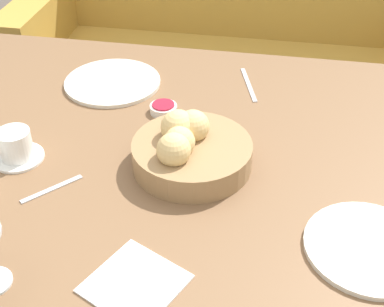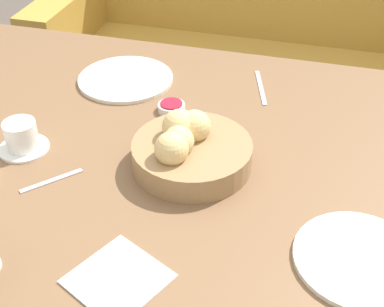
{
  "view_description": "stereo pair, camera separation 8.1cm",
  "coord_description": "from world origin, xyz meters",
  "px_view_note": "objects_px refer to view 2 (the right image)",
  "views": [
    {
      "loc": [
        0.21,
        -0.91,
        1.4
      ],
      "look_at": [
        0.06,
        -0.04,
        0.74
      ],
      "focal_mm": 50.0,
      "sensor_mm": 36.0,
      "label": 1
    },
    {
      "loc": [
        0.29,
        -0.9,
        1.4
      ],
      "look_at": [
        0.06,
        -0.04,
        0.74
      ],
      "focal_mm": 50.0,
      "sensor_mm": 36.0,
      "label": 2
    }
  ],
  "objects_px": {
    "couch": "(254,78)",
    "knife_silver": "(261,87)",
    "plate_near_right": "(360,259)",
    "jam_bowl_berry": "(171,107)",
    "spoon_coffee": "(52,181)",
    "bread_basket": "(189,149)",
    "coffee_cup": "(22,138)",
    "napkin": "(118,279)",
    "plate_far_center": "(126,79)"
  },
  "relations": [
    {
      "from": "plate_far_center",
      "to": "napkin",
      "type": "relative_size",
      "value": 1.34
    },
    {
      "from": "bread_basket",
      "to": "plate_near_right",
      "type": "xyz_separation_m",
      "value": [
        0.35,
        -0.18,
        -0.04
      ]
    },
    {
      "from": "couch",
      "to": "knife_silver",
      "type": "distance_m",
      "value": 0.83
    },
    {
      "from": "plate_near_right",
      "to": "coffee_cup",
      "type": "xyz_separation_m",
      "value": [
        -0.71,
        0.14,
        0.03
      ]
    },
    {
      "from": "couch",
      "to": "plate_near_right",
      "type": "relative_size",
      "value": 7.27
    },
    {
      "from": "plate_near_right",
      "to": "napkin",
      "type": "xyz_separation_m",
      "value": [
        -0.38,
        -0.15,
        -0.0
      ]
    },
    {
      "from": "bread_basket",
      "to": "jam_bowl_berry",
      "type": "bearing_deg",
      "value": 117.03
    },
    {
      "from": "spoon_coffee",
      "to": "knife_silver",
      "type": "bearing_deg",
      "value": 54.74
    },
    {
      "from": "couch",
      "to": "plate_far_center",
      "type": "distance_m",
      "value": 0.91
    },
    {
      "from": "jam_bowl_berry",
      "to": "couch",
      "type": "bearing_deg",
      "value": 85.64
    },
    {
      "from": "coffee_cup",
      "to": "napkin",
      "type": "distance_m",
      "value": 0.44
    },
    {
      "from": "coffee_cup",
      "to": "knife_silver",
      "type": "bearing_deg",
      "value": 41.68
    },
    {
      "from": "plate_near_right",
      "to": "knife_silver",
      "type": "height_order",
      "value": "plate_near_right"
    },
    {
      "from": "couch",
      "to": "coffee_cup",
      "type": "distance_m",
      "value": 1.25
    },
    {
      "from": "plate_near_right",
      "to": "coffee_cup",
      "type": "height_order",
      "value": "coffee_cup"
    },
    {
      "from": "napkin",
      "to": "plate_far_center",
      "type": "bearing_deg",
      "value": 110.06
    },
    {
      "from": "plate_near_right",
      "to": "couch",
      "type": "bearing_deg",
      "value": 106.63
    },
    {
      "from": "jam_bowl_berry",
      "to": "plate_near_right",
      "type": "bearing_deg",
      "value": -39.69
    },
    {
      "from": "couch",
      "to": "plate_far_center",
      "type": "xyz_separation_m",
      "value": [
        -0.23,
        -0.79,
        0.38
      ]
    },
    {
      "from": "bread_basket",
      "to": "spoon_coffee",
      "type": "distance_m",
      "value": 0.29
    },
    {
      "from": "jam_bowl_berry",
      "to": "knife_silver",
      "type": "height_order",
      "value": "jam_bowl_berry"
    },
    {
      "from": "knife_silver",
      "to": "napkin",
      "type": "height_order",
      "value": "napkin"
    },
    {
      "from": "couch",
      "to": "jam_bowl_berry",
      "type": "relative_size",
      "value": 25.16
    },
    {
      "from": "plate_far_center",
      "to": "spoon_coffee",
      "type": "relative_size",
      "value": 2.39
    },
    {
      "from": "jam_bowl_berry",
      "to": "napkin",
      "type": "height_order",
      "value": "jam_bowl_berry"
    },
    {
      "from": "bread_basket",
      "to": "spoon_coffee",
      "type": "relative_size",
      "value": 2.38
    },
    {
      "from": "bread_basket",
      "to": "napkin",
      "type": "bearing_deg",
      "value": -95.16
    },
    {
      "from": "knife_silver",
      "to": "coffee_cup",
      "type": "bearing_deg",
      "value": -138.32
    },
    {
      "from": "bread_basket",
      "to": "napkin",
      "type": "relative_size",
      "value": 1.34
    },
    {
      "from": "jam_bowl_berry",
      "to": "napkin",
      "type": "xyz_separation_m",
      "value": [
        0.07,
        -0.52,
        -0.01
      ]
    },
    {
      "from": "jam_bowl_berry",
      "to": "spoon_coffee",
      "type": "height_order",
      "value": "jam_bowl_berry"
    },
    {
      "from": "bread_basket",
      "to": "knife_silver",
      "type": "relative_size",
      "value": 1.46
    },
    {
      "from": "coffee_cup",
      "to": "spoon_coffee",
      "type": "relative_size",
      "value": 1.04
    },
    {
      "from": "napkin",
      "to": "coffee_cup",
      "type": "bearing_deg",
      "value": 139.55
    },
    {
      "from": "couch",
      "to": "plate_far_center",
      "type": "height_order",
      "value": "couch"
    },
    {
      "from": "spoon_coffee",
      "to": "plate_near_right",
      "type": "bearing_deg",
      "value": -5.13
    },
    {
      "from": "couch",
      "to": "knife_silver",
      "type": "height_order",
      "value": "couch"
    },
    {
      "from": "jam_bowl_berry",
      "to": "knife_silver",
      "type": "bearing_deg",
      "value": 41.66
    },
    {
      "from": "coffee_cup",
      "to": "plate_near_right",
      "type": "bearing_deg",
      "value": -10.92
    },
    {
      "from": "bread_basket",
      "to": "plate_far_center",
      "type": "distance_m",
      "value": 0.4
    },
    {
      "from": "bread_basket",
      "to": "plate_near_right",
      "type": "bearing_deg",
      "value": -27.17
    },
    {
      "from": "bread_basket",
      "to": "plate_near_right",
      "type": "height_order",
      "value": "bread_basket"
    },
    {
      "from": "coffee_cup",
      "to": "bread_basket",
      "type": "bearing_deg",
      "value": 6.69
    },
    {
      "from": "bread_basket",
      "to": "spoon_coffee",
      "type": "xyz_separation_m",
      "value": [
        -0.25,
        -0.13,
        -0.04
      ]
    },
    {
      "from": "bread_basket",
      "to": "plate_far_center",
      "type": "relative_size",
      "value": 1.0
    },
    {
      "from": "plate_near_right",
      "to": "jam_bowl_berry",
      "type": "distance_m",
      "value": 0.58
    },
    {
      "from": "spoon_coffee",
      "to": "napkin",
      "type": "relative_size",
      "value": 0.56
    },
    {
      "from": "bread_basket",
      "to": "spoon_coffee",
      "type": "bearing_deg",
      "value": -153.57
    },
    {
      "from": "plate_near_right",
      "to": "knife_silver",
      "type": "bearing_deg",
      "value": 115.62
    },
    {
      "from": "knife_silver",
      "to": "jam_bowl_berry",
      "type": "bearing_deg",
      "value": -138.34
    }
  ]
}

